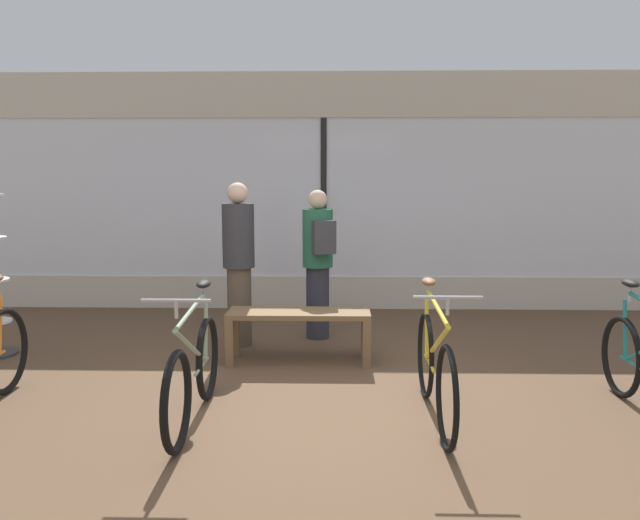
{
  "coord_description": "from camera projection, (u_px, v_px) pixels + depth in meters",
  "views": [
    {
      "loc": [
        0.16,
        -4.7,
        1.83
      ],
      "look_at": [
        0.0,
        1.8,
        0.95
      ],
      "focal_mm": 35.0,
      "sensor_mm": 36.0,
      "label": 1
    }
  ],
  "objects": [
    {
      "name": "bicycle_right",
      "position": [
        435.0,
        368.0,
        4.68
      ],
      "size": [
        0.46,
        1.71,
        1.04
      ],
      "color": "black",
      "rests_on": "ground_plane"
    },
    {
      "name": "shop_back_wall",
      "position": [
        324.0,
        190.0,
        8.46
      ],
      "size": [
        12.0,
        0.08,
        3.2
      ],
      "color": "beige",
      "rests_on": "ground_plane"
    },
    {
      "name": "bicycle_left",
      "position": [
        194.0,
        372.0,
        4.63
      ],
      "size": [
        0.46,
        1.69,
        1.03
      ],
      "color": "black",
      "rests_on": "ground_plane"
    },
    {
      "name": "display_bench",
      "position": [
        299.0,
        320.0,
        6.14
      ],
      "size": [
        1.4,
        0.44,
        0.51
      ],
      "color": "brown",
      "rests_on": "ground_plane"
    },
    {
      "name": "customer_by_window",
      "position": [
        239.0,
        261.0,
        6.67
      ],
      "size": [
        0.48,
        0.48,
        1.76
      ],
      "color": "brown",
      "rests_on": "ground_plane"
    },
    {
      "name": "ground_plane",
      "position": [
        314.0,
        410.0,
        4.9
      ],
      "size": [
        24.0,
        24.0,
        0.0
      ],
      "primitive_type": "plane",
      "color": "brown"
    },
    {
      "name": "customer_near_rack",
      "position": [
        318.0,
        259.0,
        6.97
      ],
      "size": [
        0.43,
        0.55,
        1.67
      ],
      "color": "#2D2D38",
      "rests_on": "ground_plane"
    }
  ]
}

